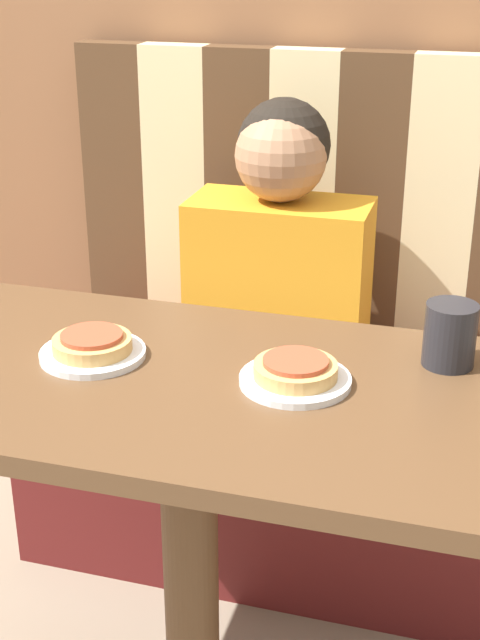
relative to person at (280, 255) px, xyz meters
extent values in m
cube|color=#5B1919|center=(0.00, 0.00, -0.55)|extent=(1.16, 0.57, 0.43)
cube|color=#4C331E|center=(-0.50, 0.25, 0.04)|extent=(0.17, 0.07, 0.76)
cube|color=beige|center=(-0.33, 0.25, 0.04)|extent=(0.17, 0.07, 0.76)
cube|color=#4C331E|center=(-0.17, 0.25, 0.04)|extent=(0.17, 0.07, 0.76)
cube|color=beige|center=(0.00, 0.25, 0.04)|extent=(0.17, 0.07, 0.76)
cube|color=#4C331E|center=(0.17, 0.25, 0.04)|extent=(0.17, 0.07, 0.76)
cube|color=beige|center=(0.33, 0.25, 0.04)|extent=(0.17, 0.07, 0.76)
cube|color=brown|center=(0.00, -0.64, -0.01)|extent=(1.06, 0.59, 0.03)
cylinder|color=brown|center=(0.00, -0.64, -0.40)|extent=(0.10, 0.10, 0.73)
cube|color=orange|center=(0.00, 0.00, -0.11)|extent=(0.40, 0.20, 0.46)
sphere|color=#9E7051|center=(0.00, 0.00, 0.23)|extent=(0.20, 0.20, 0.20)
sphere|color=black|center=(0.00, 0.02, 0.25)|extent=(0.21, 0.21, 0.21)
cylinder|color=white|center=(-0.18, -0.62, 0.01)|extent=(0.18, 0.18, 0.01)
cylinder|color=white|center=(0.18, -0.62, 0.01)|extent=(0.18, 0.18, 0.01)
cylinder|color=tan|center=(-0.18, -0.62, 0.03)|extent=(0.14, 0.14, 0.02)
cylinder|color=#AD472D|center=(-0.18, -0.62, 0.04)|extent=(0.11, 0.11, 0.01)
cylinder|color=tan|center=(0.18, -0.62, 0.03)|extent=(0.14, 0.14, 0.02)
cylinder|color=#AD472D|center=(0.18, -0.62, 0.04)|extent=(0.11, 0.11, 0.01)
cylinder|color=#232328|center=(0.41, -0.48, 0.06)|extent=(0.09, 0.09, 0.11)
camera|label=1|loc=(0.44, -1.86, 0.67)|focal=50.00mm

